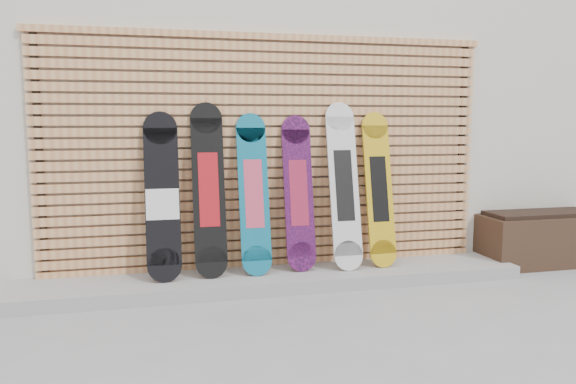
{
  "coord_description": "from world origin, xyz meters",
  "views": [
    {
      "loc": [
        -1.23,
        -4.2,
        1.5
      ],
      "look_at": [
        -0.03,
        0.75,
        0.85
      ],
      "focal_mm": 35.0,
      "sensor_mm": 36.0,
      "label": 1
    }
  ],
  "objects_px": {
    "snowboard_1": "(209,190)",
    "snowboard_4": "(344,185)",
    "snowboard_0": "(162,197)",
    "snowboard_2": "(254,194)",
    "planter_box": "(540,239)",
    "snowboard_5": "(379,189)",
    "snowboard_3": "(299,193)"
  },
  "relations": [
    {
      "from": "snowboard_1",
      "to": "snowboard_4",
      "type": "xyz_separation_m",
      "value": [
        1.26,
        -0.02,
        0.0
      ]
    },
    {
      "from": "snowboard_3",
      "to": "snowboard_5",
      "type": "height_order",
      "value": "snowboard_5"
    },
    {
      "from": "planter_box",
      "to": "snowboard_3",
      "type": "relative_size",
      "value": 0.88
    },
    {
      "from": "snowboard_2",
      "to": "snowboard_4",
      "type": "distance_m",
      "value": 0.86
    },
    {
      "from": "planter_box",
      "to": "snowboard_0",
      "type": "distance_m",
      "value": 3.88
    },
    {
      "from": "planter_box",
      "to": "snowboard_0",
      "type": "relative_size",
      "value": 0.86
    },
    {
      "from": "snowboard_0",
      "to": "snowboard_5",
      "type": "xyz_separation_m",
      "value": [
        2.03,
        0.01,
        0.01
      ]
    },
    {
      "from": "snowboard_1",
      "to": "snowboard_4",
      "type": "height_order",
      "value": "snowboard_4"
    },
    {
      "from": "snowboard_2",
      "to": "snowboard_5",
      "type": "distance_m",
      "value": 1.22
    },
    {
      "from": "snowboard_5",
      "to": "snowboard_4",
      "type": "bearing_deg",
      "value": -177.31
    },
    {
      "from": "snowboard_3",
      "to": "snowboard_0",
      "type": "bearing_deg",
      "value": -178.47
    },
    {
      "from": "snowboard_1",
      "to": "snowboard_4",
      "type": "bearing_deg",
      "value": -1.01
    },
    {
      "from": "snowboard_3",
      "to": "snowboard_4",
      "type": "bearing_deg",
      "value": -4.93
    },
    {
      "from": "snowboard_5",
      "to": "snowboard_3",
      "type": "bearing_deg",
      "value": 178.54
    },
    {
      "from": "snowboard_0",
      "to": "snowboard_5",
      "type": "distance_m",
      "value": 2.03
    },
    {
      "from": "snowboard_1",
      "to": "snowboard_3",
      "type": "bearing_deg",
      "value": 1.03
    },
    {
      "from": "snowboard_4",
      "to": "snowboard_0",
      "type": "bearing_deg",
      "value": 179.86
    },
    {
      "from": "snowboard_1",
      "to": "snowboard_5",
      "type": "xyz_separation_m",
      "value": [
        1.62,
        -0.01,
        -0.04
      ]
    },
    {
      "from": "planter_box",
      "to": "snowboard_5",
      "type": "relative_size",
      "value": 0.86
    },
    {
      "from": "planter_box",
      "to": "snowboard_5",
      "type": "height_order",
      "value": "snowboard_5"
    },
    {
      "from": "snowboard_0",
      "to": "snowboard_2",
      "type": "xyz_separation_m",
      "value": [
        0.81,
        0.01,
        0.0
      ]
    },
    {
      "from": "snowboard_1",
      "to": "snowboard_2",
      "type": "xyz_separation_m",
      "value": [
        0.4,
        -0.01,
        -0.05
      ]
    },
    {
      "from": "snowboard_3",
      "to": "snowboard_1",
      "type": "bearing_deg",
      "value": -178.97
    },
    {
      "from": "planter_box",
      "to": "snowboard_1",
      "type": "distance_m",
      "value": 3.49
    },
    {
      "from": "snowboard_1",
      "to": "snowboard_3",
      "type": "xyz_separation_m",
      "value": [
        0.83,
        0.01,
        -0.06
      ]
    },
    {
      "from": "snowboard_2",
      "to": "snowboard_5",
      "type": "relative_size",
      "value": 0.99
    },
    {
      "from": "planter_box",
      "to": "snowboard_1",
      "type": "relative_size",
      "value": 0.81
    },
    {
      "from": "planter_box",
      "to": "snowboard_2",
      "type": "relative_size",
      "value": 0.86
    },
    {
      "from": "planter_box",
      "to": "snowboard_1",
      "type": "height_order",
      "value": "snowboard_1"
    },
    {
      "from": "snowboard_0",
      "to": "snowboard_1",
      "type": "height_order",
      "value": "snowboard_1"
    },
    {
      "from": "snowboard_5",
      "to": "snowboard_1",
      "type": "bearing_deg",
      "value": 179.81
    },
    {
      "from": "planter_box",
      "to": "snowboard_4",
      "type": "relative_size",
      "value": 0.81
    }
  ]
}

